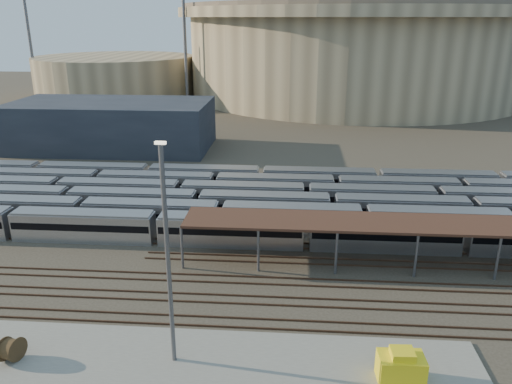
% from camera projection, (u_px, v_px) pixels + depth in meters
% --- Properties ---
extents(ground, '(420.00, 420.00, 0.00)m').
position_uv_depth(ground, '(252.00, 276.00, 54.82)').
color(ground, '#383026').
rests_on(ground, ground).
extents(apron, '(50.00, 9.00, 0.20)m').
position_uv_depth(apron, '(177.00, 362.00, 41.03)').
color(apron, gray).
rests_on(apron, ground).
extents(subway_trains, '(129.64, 23.90, 3.60)m').
position_uv_depth(subway_trains, '(272.00, 202.00, 71.53)').
color(subway_trains, silver).
rests_on(subway_trains, ground).
extents(inspection_shed, '(60.30, 6.00, 5.30)m').
position_uv_depth(inspection_shed, '(452.00, 226.00, 55.35)').
color(inspection_shed, '#5A595F').
rests_on(inspection_shed, ground).
extents(empty_tracks, '(170.00, 9.62, 0.18)m').
position_uv_depth(empty_tracks, '(248.00, 300.00, 50.08)').
color(empty_tracks, '#4C3323').
rests_on(empty_tracks, ground).
extents(stadium, '(124.00, 124.00, 32.50)m').
position_uv_depth(stadium, '(354.00, 48.00, 179.30)').
color(stadium, tan).
rests_on(stadium, ground).
extents(secondary_arena, '(56.00, 56.00, 14.00)m').
position_uv_depth(secondary_arena, '(116.00, 76.00, 179.14)').
color(secondary_arena, tan).
rests_on(secondary_arena, ground).
extents(service_building, '(42.00, 20.00, 10.00)m').
position_uv_depth(service_building, '(112.00, 125.00, 107.43)').
color(service_building, '#1E232D').
rests_on(service_building, ground).
extents(floodlight_0, '(4.00, 1.00, 38.40)m').
position_uv_depth(floodlight_0, '(185.00, 39.00, 153.65)').
color(floodlight_0, '#5A595F').
rests_on(floodlight_0, ground).
extents(floodlight_1, '(4.00, 1.00, 38.40)m').
position_uv_depth(floodlight_1, '(29.00, 37.00, 167.01)').
color(floodlight_1, '#5A595F').
rests_on(floodlight_1, ground).
extents(floodlight_3, '(4.00, 1.00, 38.40)m').
position_uv_depth(floodlight_3, '(260.00, 34.00, 199.26)').
color(floodlight_3, '#5A595F').
rests_on(floodlight_3, ground).
extents(cable_reel_east, '(1.66, 2.29, 2.05)m').
position_uv_depth(cable_reel_east, '(11.00, 349.00, 40.79)').
color(cable_reel_east, '#4F371F').
rests_on(cable_reel_east, apron).
extents(yard_light_pole, '(0.81, 0.36, 18.45)m').
position_uv_depth(yard_light_pole, '(168.00, 258.00, 38.10)').
color(yard_light_pole, '#5A595F').
rests_on(yard_light_pole, apron).
extents(yellow_equipment, '(3.60, 2.34, 2.20)m').
position_uv_depth(yellow_equipment, '(401.00, 368.00, 38.47)').
color(yellow_equipment, yellow).
rests_on(yellow_equipment, apron).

